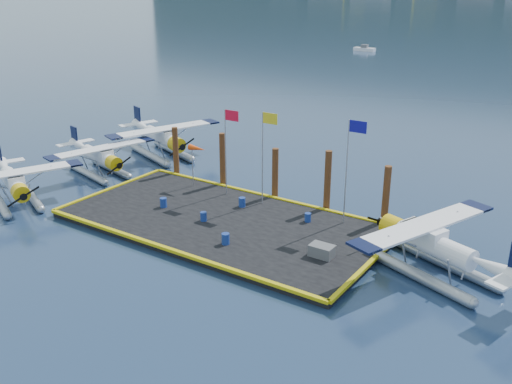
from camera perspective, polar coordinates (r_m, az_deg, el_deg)
ground at (r=35.91m, az=-3.38°, el=-3.36°), size 4000.00×4000.00×0.00m
dock at (r=35.83m, az=-3.38°, el=-3.07°), size 20.00×10.00×0.40m
dock_bumpers at (r=35.72m, az=-3.39°, el=-2.64°), size 20.25×10.25×0.18m
seaplane_a at (r=42.01m, az=-23.04°, el=0.64°), size 8.37×8.79×3.22m
seaplane_b at (r=46.16m, az=-15.30°, el=3.23°), size 8.11×8.76×3.11m
seaplane_c at (r=49.69m, az=-9.28°, el=5.16°), size 9.32×9.89×3.57m
seaplane_d at (r=31.09m, az=16.90°, el=-5.16°), size 9.14×9.69×3.50m
drum_0 at (r=38.00m, az=-9.24°, el=-1.05°), size 0.45×0.45×0.63m
drum_1 at (r=32.44m, az=-3.06°, el=-4.69°), size 0.45×0.45×0.64m
drum_3 at (r=35.57m, az=-5.27°, el=-2.45°), size 0.40×0.40×0.57m
drum_4 at (r=35.45m, az=5.20°, el=-2.55°), size 0.39×0.39×0.56m
drum_5 at (r=37.59m, az=-1.40°, el=-1.02°), size 0.45×0.45×0.63m
crate at (r=31.22m, az=6.60°, el=-5.85°), size 1.31×0.87×0.65m
flagpole_red at (r=38.60m, az=-2.83°, el=5.31°), size 1.14×0.08×6.00m
flagpole_yellow at (r=36.92m, az=0.92°, el=4.80°), size 1.14×0.08×6.20m
flagpole_blue at (r=34.12m, az=9.41°, el=3.49°), size 1.14×0.08×6.50m
windsock at (r=40.55m, az=-5.92°, el=4.26°), size 1.40×0.44×3.12m
piling_0 at (r=44.25m, az=-8.02°, el=3.90°), size 0.44×0.44×4.00m
piling_1 at (r=41.46m, az=-3.36°, el=3.07°), size 0.44×0.44×4.20m
piling_2 at (r=39.09m, az=1.92°, el=1.69°), size 0.44×0.44×3.80m
piling_3 at (r=37.18m, az=7.16°, el=0.93°), size 0.44×0.44×4.30m
piling_4 at (r=35.75m, az=12.86°, el=-0.51°), size 0.44×0.44×4.00m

